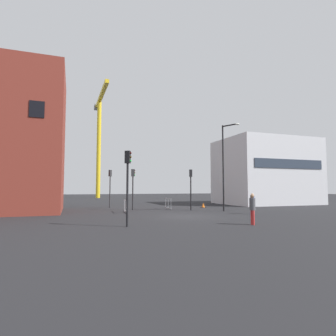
# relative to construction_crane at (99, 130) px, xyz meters

# --- Properties ---
(ground) EXTENTS (160.00, 160.00, 0.00)m
(ground) POSITION_rel_construction_crane_xyz_m (2.72, -42.10, -14.88)
(ground) COLOR black
(brick_building) EXTENTS (9.56, 8.46, 12.70)m
(brick_building) POSITION_rel_construction_crane_xyz_m (-11.06, -34.20, -8.52)
(brick_building) COLOR maroon
(brick_building) RESTS_ON ground
(office_block) EXTENTS (11.91, 8.93, 8.60)m
(office_block) POSITION_rel_construction_crane_xyz_m (19.28, -30.51, -10.58)
(office_block) COLOR silver
(office_block) RESTS_ON ground
(construction_crane) EXTENTS (1.30, 18.56, 22.09)m
(construction_crane) POSITION_rel_construction_crane_xyz_m (0.00, 0.00, 0.00)
(construction_crane) COLOR yellow
(construction_crane) RESTS_ON ground
(streetlamp_tall) EXTENTS (1.01, 1.56, 7.99)m
(streetlamp_tall) POSITION_rel_construction_crane_xyz_m (7.85, -39.30, -10.22)
(streetlamp_tall) COLOR black
(streetlamp_tall) RESTS_ON ground
(traffic_light_crosswalk) EXTENTS (0.39, 0.35, 4.21)m
(traffic_light_crosswalk) POSITION_rel_construction_crane_xyz_m (-2.58, -46.42, -12.06)
(traffic_light_crosswalk) COLOR black
(traffic_light_crosswalk) RESTS_ON ground
(traffic_light_verge) EXTENTS (0.29, 0.39, 3.92)m
(traffic_light_verge) POSITION_rel_construction_crane_xyz_m (5.45, -36.90, -12.24)
(traffic_light_verge) COLOR black
(traffic_light_verge) RESTS_ON ground
(traffic_light_near) EXTENTS (0.35, 0.39, 4.09)m
(traffic_light_near) POSITION_rel_construction_crane_xyz_m (-1.54, -30.99, -12.13)
(traffic_light_near) COLOR #2D2D30
(traffic_light_near) RESTS_ON ground
(traffic_light_island) EXTENTS (0.37, 0.25, 3.96)m
(traffic_light_island) POSITION_rel_construction_crane_xyz_m (0.13, -35.08, -12.21)
(traffic_light_island) COLOR #232326
(traffic_light_island) RESTS_ON ground
(pedestrian_walking) EXTENTS (0.34, 0.34, 1.70)m
(pedestrian_walking) POSITION_rel_construction_crane_xyz_m (8.59, -42.30, -13.89)
(pedestrian_walking) COLOR #4C4C51
(pedestrian_walking) RESTS_ON ground
(pedestrian_waiting) EXTENTS (0.34, 0.34, 1.76)m
(pedestrian_waiting) POSITION_rel_construction_crane_xyz_m (4.47, -47.98, -13.85)
(pedestrian_waiting) COLOR red
(pedestrian_waiting) RESTS_ON ground
(safety_barrier_right_run) EXTENTS (0.14, 2.02, 1.08)m
(safety_barrier_right_run) POSITION_rel_construction_crane_xyz_m (3.75, -35.11, -14.31)
(safety_barrier_right_run) COLOR gray
(safety_barrier_right_run) RESTS_ON ground
(safety_barrier_left_run) EXTENTS (0.20, 2.47, 1.08)m
(safety_barrier_left_run) POSITION_rel_construction_crane_xyz_m (-1.00, -37.62, -14.31)
(safety_barrier_left_run) COLOR #B2B5BA
(safety_barrier_left_run) RESTS_ON ground
(traffic_cone_orange) EXTENTS (0.49, 0.49, 0.50)m
(traffic_cone_orange) POSITION_rel_construction_crane_xyz_m (8.12, -34.15, -14.65)
(traffic_cone_orange) COLOR black
(traffic_cone_orange) RESTS_ON ground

